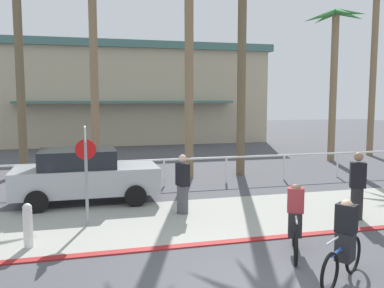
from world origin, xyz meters
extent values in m
plane|color=#4C4C51|center=(0.00, 10.00, 0.00)|extent=(80.00, 80.00, 0.00)
cube|color=#9E9E93|center=(0.00, 4.20, 0.01)|extent=(44.00, 4.00, 0.02)
cube|color=maroon|center=(0.00, 2.20, 0.01)|extent=(44.00, 0.24, 0.03)
cube|color=#BCAD8E|center=(0.11, 26.00, 3.31)|extent=(20.58, 8.00, 6.63)
cube|color=#47706B|center=(0.11, 26.00, 6.88)|extent=(21.18, 8.60, 0.50)
cube|color=#47706B|center=(0.11, 21.50, 3.00)|extent=(14.41, 1.20, 0.16)
cylinder|color=white|center=(0.00, 8.50, 1.00)|extent=(19.51, 0.08, 0.08)
cylinder|color=white|center=(-4.88, 8.50, 0.50)|extent=(0.08, 0.08, 1.00)
cylinder|color=white|center=(-2.44, 8.50, 0.50)|extent=(0.08, 0.08, 1.00)
cylinder|color=white|center=(0.00, 8.50, 0.50)|extent=(0.08, 0.08, 1.00)
cylinder|color=white|center=(2.44, 8.50, 0.50)|extent=(0.08, 0.08, 1.00)
cylinder|color=white|center=(4.88, 8.50, 0.50)|extent=(0.08, 0.08, 1.00)
cylinder|color=white|center=(7.32, 8.50, 0.50)|extent=(0.08, 0.08, 1.00)
cylinder|color=gray|center=(-2.82, 4.31, 1.10)|extent=(0.08, 0.08, 2.20)
cube|color=white|center=(-2.82, 4.31, 2.38)|extent=(0.04, 0.56, 0.36)
cylinder|color=red|center=(-2.82, 4.31, 1.98)|extent=(0.52, 0.03, 0.52)
cylinder|color=white|center=(-4.10, 2.99, 0.42)|extent=(0.20, 0.20, 0.85)
sphere|color=white|center=(-4.10, 2.99, 0.90)|extent=(0.20, 0.20, 0.20)
cylinder|color=brown|center=(-5.39, 12.79, 4.67)|extent=(0.36, 0.36, 9.34)
cylinder|color=#846B4C|center=(-2.32, 12.49, 4.25)|extent=(0.36, 0.36, 8.49)
cylinder|color=#846B4C|center=(1.35, 10.03, 4.97)|extent=(0.36, 0.36, 9.93)
cylinder|color=brown|center=(3.61, 10.02, 4.91)|extent=(0.36, 0.36, 9.81)
cylinder|color=#846B4C|center=(9.63, 12.50, 3.80)|extent=(0.36, 0.36, 7.60)
cone|color=#387F3D|center=(10.43, 12.50, 7.45)|extent=(1.66, 0.32, 0.63)
cone|color=#387F3D|center=(10.08, 13.06, 7.44)|extent=(1.19, 1.37, 0.65)
cone|color=#387F3D|center=(9.46, 13.24, 7.42)|extent=(0.67, 1.62, 0.68)
cone|color=#387F3D|center=(8.92, 12.84, 7.38)|extent=(1.64, 1.01, 0.76)
cone|color=#387F3D|center=(8.92, 12.16, 7.37)|extent=(1.64, 1.01, 0.77)
cone|color=#387F3D|center=(9.43, 11.62, 7.38)|extent=(0.73, 1.91, 0.75)
cone|color=#387F3D|center=(10.08, 11.94, 7.46)|extent=(1.19, 1.38, 0.61)
cylinder|color=#846B4C|center=(13.04, 13.86, 4.71)|extent=(0.36, 0.36, 9.41)
cube|color=#B2B7BC|center=(-2.80, 6.77, 0.73)|extent=(4.40, 1.80, 0.80)
cube|color=#1E2328|center=(-3.05, 6.77, 1.41)|extent=(2.29, 1.58, 0.56)
cylinder|color=black|center=(-1.39, 7.67, 0.33)|extent=(0.66, 0.22, 0.66)
cylinder|color=black|center=(-1.39, 5.87, 0.33)|extent=(0.66, 0.22, 0.66)
cylinder|color=black|center=(-4.21, 7.67, 0.33)|extent=(0.66, 0.22, 0.66)
cylinder|color=black|center=(-4.21, 5.87, 0.33)|extent=(0.66, 0.22, 0.66)
torus|color=black|center=(1.08, -0.54, 0.33)|extent=(0.63, 0.46, 0.72)
torus|color=black|center=(1.99, 0.09, 0.33)|extent=(0.63, 0.46, 0.72)
cylinder|color=#2851A8|center=(1.71, -0.10, 0.48)|extent=(0.60, 0.43, 0.35)
cylinder|color=#2851A8|center=(1.28, -0.40, 0.62)|extent=(0.34, 0.26, 0.07)
cylinder|color=#2851A8|center=(1.63, -0.16, 0.55)|extent=(0.05, 0.05, 0.44)
cylinder|color=silver|center=(1.12, -0.51, 0.88)|extent=(0.43, 0.31, 0.04)
cube|color=#232326|center=(1.63, -0.16, 0.61)|extent=(0.42, 0.41, 0.52)
cube|color=black|center=(1.63, -0.16, 1.13)|extent=(0.41, 0.43, 0.52)
sphere|color=#D6A884|center=(1.63, -0.16, 1.36)|extent=(0.22, 0.22, 0.22)
torus|color=black|center=(1.13, 0.70, 0.33)|extent=(0.38, 0.67, 0.72)
torus|color=black|center=(1.62, 1.69, 0.33)|extent=(0.38, 0.67, 0.72)
cylinder|color=black|center=(1.47, 1.39, 0.48)|extent=(0.35, 0.64, 0.35)
cylinder|color=black|center=(1.23, 0.92, 0.62)|extent=(0.22, 0.36, 0.07)
cylinder|color=black|center=(1.43, 1.30, 0.55)|extent=(0.05, 0.05, 0.44)
cylinder|color=silver|center=(1.15, 0.75, 0.88)|extent=(0.26, 0.46, 0.04)
cube|color=#232326|center=(1.43, 1.30, 0.61)|extent=(0.39, 0.41, 0.52)
cube|color=#A33338|center=(1.43, 1.30, 1.13)|extent=(0.42, 0.38, 0.52)
sphere|color=brown|center=(1.43, 1.30, 1.36)|extent=(0.22, 0.22, 0.22)
cylinder|color=#232326|center=(4.21, 3.01, 0.44)|extent=(0.43, 0.43, 0.88)
cube|color=black|center=(4.21, 3.01, 1.22)|extent=(0.48, 0.42, 0.68)
sphere|color=#9E7556|center=(4.21, 3.01, 1.72)|extent=(0.24, 0.24, 0.24)
cylinder|color=#4C4C51|center=(-0.20, 4.75, 0.41)|extent=(0.39, 0.39, 0.82)
cube|color=black|center=(-0.20, 4.75, 1.13)|extent=(0.35, 0.45, 0.63)
sphere|color=beige|center=(-0.20, 4.75, 1.59)|extent=(0.22, 0.22, 0.22)
camera|label=1|loc=(-2.89, -6.45, 3.27)|focal=38.96mm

